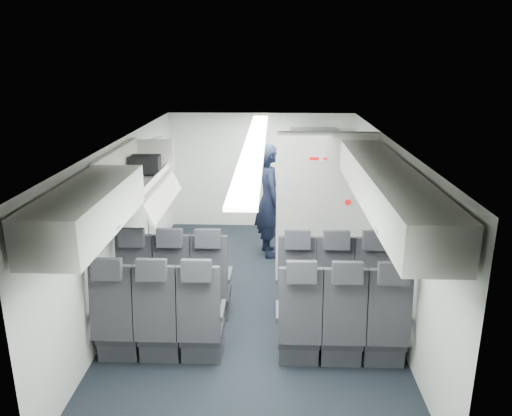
# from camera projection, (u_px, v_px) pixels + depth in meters

# --- Properties ---
(cabin_shell) EXTENTS (3.41, 6.01, 2.16)m
(cabin_shell) POSITION_uv_depth(u_px,v_px,m) (255.00, 219.00, 6.46)
(cabin_shell) COLOR black
(cabin_shell) RESTS_ON ground
(seat_row_front) EXTENTS (3.33, 0.56, 1.24)m
(seat_row_front) POSITION_uv_depth(u_px,v_px,m) (253.00, 288.00, 6.17)
(seat_row_front) COLOR black
(seat_row_front) RESTS_ON cabin_shell
(seat_row_mid) EXTENTS (3.33, 0.56, 1.24)m
(seat_row_mid) POSITION_uv_depth(u_px,v_px,m) (250.00, 326.00, 5.31)
(seat_row_mid) COLOR black
(seat_row_mid) RESTS_ON cabin_shell
(overhead_bin_left_rear) EXTENTS (0.53, 1.80, 0.40)m
(overhead_bin_left_rear) POSITION_uv_depth(u_px,v_px,m) (88.00, 210.00, 4.38)
(overhead_bin_left_rear) COLOR white
(overhead_bin_left_rear) RESTS_ON cabin_shell
(overhead_bin_left_front_open) EXTENTS (0.64, 1.70, 0.72)m
(overhead_bin_left_front_open) POSITION_uv_depth(u_px,v_px,m) (136.00, 177.00, 6.09)
(overhead_bin_left_front_open) COLOR #9E9E93
(overhead_bin_left_front_open) RESTS_ON cabin_shell
(overhead_bin_right_rear) EXTENTS (0.53, 1.80, 0.40)m
(overhead_bin_right_rear) POSITION_uv_depth(u_px,v_px,m) (409.00, 213.00, 4.29)
(overhead_bin_right_rear) COLOR white
(overhead_bin_right_rear) RESTS_ON cabin_shell
(overhead_bin_right_front) EXTENTS (0.53, 1.70, 0.40)m
(overhead_bin_right_front) POSITION_uv_depth(u_px,v_px,m) (371.00, 169.00, 5.96)
(overhead_bin_right_front) COLOR white
(overhead_bin_right_front) RESTS_ON cabin_shell
(bulkhead_partition) EXTENTS (1.40, 0.15, 2.13)m
(bulkhead_partition) POSITION_uv_depth(u_px,v_px,m) (325.00, 205.00, 7.21)
(bulkhead_partition) COLOR silver
(bulkhead_partition) RESTS_ON cabin_shell
(galley_unit) EXTENTS (0.85, 0.52, 1.90)m
(galley_unit) POSITION_uv_depth(u_px,v_px,m) (313.00, 181.00, 9.08)
(galley_unit) COLOR #939399
(galley_unit) RESTS_ON cabin_shell
(boarding_door) EXTENTS (0.12, 1.27, 1.86)m
(boarding_door) POSITION_uv_depth(u_px,v_px,m) (157.00, 197.00, 8.05)
(boarding_door) COLOR silver
(boarding_door) RESTS_ON cabin_shell
(flight_attendant) EXTENTS (0.60, 0.76, 1.84)m
(flight_attendant) POSITION_uv_depth(u_px,v_px,m) (269.00, 200.00, 8.01)
(flight_attendant) COLOR black
(flight_attendant) RESTS_ON ground
(carry_on_bag) EXTENTS (0.38, 0.28, 0.22)m
(carry_on_bag) POSITION_uv_depth(u_px,v_px,m) (146.00, 164.00, 6.40)
(carry_on_bag) COLOR black
(carry_on_bag) RESTS_ON overhead_bin_left_front_open
(papers) EXTENTS (0.19, 0.06, 0.13)m
(papers) POSITION_uv_depth(u_px,v_px,m) (281.00, 190.00, 7.90)
(papers) COLOR white
(papers) RESTS_ON flight_attendant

